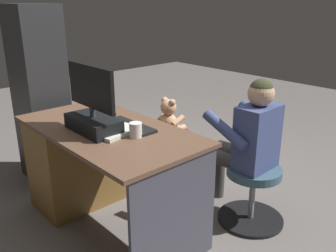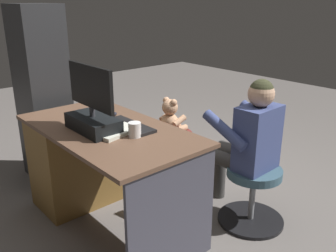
{
  "view_description": "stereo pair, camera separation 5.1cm",
  "coord_description": "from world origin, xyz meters",
  "px_view_note": "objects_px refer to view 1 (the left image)",
  "views": [
    {
      "loc": [
        -1.97,
        1.67,
        1.59
      ],
      "look_at": [
        -0.18,
        0.04,
        0.73
      ],
      "focal_mm": 38.69,
      "sensor_mm": 36.0,
      "label": 1
    },
    {
      "loc": [
        -2.01,
        1.64,
        1.59
      ],
      "look_at": [
        -0.18,
        0.04,
        0.73
      ],
      "focal_mm": 38.69,
      "sensor_mm": 36.0,
      "label": 2
    }
  ],
  "objects_px": {
    "computer_mouse": "(111,115)",
    "cup": "(136,130)",
    "visitor_chair": "(253,190)",
    "office_chair_teddy": "(168,153)",
    "tv_remote": "(77,120)",
    "monitor": "(93,113)",
    "teddy_bear": "(169,117)",
    "person": "(246,139)",
    "desk": "(84,159)",
    "keyboard": "(130,126)"
  },
  "relations": [
    {
      "from": "monitor",
      "to": "tv_remote",
      "type": "xyz_separation_m",
      "value": [
        0.26,
        -0.02,
        -0.12
      ]
    },
    {
      "from": "tv_remote",
      "to": "visitor_chair",
      "type": "xyz_separation_m",
      "value": [
        -0.92,
        -0.88,
        -0.52
      ]
    },
    {
      "from": "tv_remote",
      "to": "person",
      "type": "height_order",
      "value": "person"
    },
    {
      "from": "monitor",
      "to": "teddy_bear",
      "type": "distance_m",
      "value": 1.02
    },
    {
      "from": "desk",
      "to": "keyboard",
      "type": "distance_m",
      "value": 0.59
    },
    {
      "from": "teddy_bear",
      "to": "cup",
      "type": "bearing_deg",
      "value": 124.65
    },
    {
      "from": "desk",
      "to": "computer_mouse",
      "type": "height_order",
      "value": "computer_mouse"
    },
    {
      "from": "desk",
      "to": "cup",
      "type": "relative_size",
      "value": 14.51
    },
    {
      "from": "keyboard",
      "to": "tv_remote",
      "type": "distance_m",
      "value": 0.41
    },
    {
      "from": "monitor",
      "to": "office_chair_teddy",
      "type": "height_order",
      "value": "monitor"
    },
    {
      "from": "computer_mouse",
      "to": "visitor_chair",
      "type": "bearing_deg",
      "value": -142.5
    },
    {
      "from": "monitor",
      "to": "computer_mouse",
      "type": "xyz_separation_m",
      "value": [
        0.18,
        -0.25,
        -0.11
      ]
    },
    {
      "from": "monitor",
      "to": "cup",
      "type": "relative_size",
      "value": 5.2
    },
    {
      "from": "office_chair_teddy",
      "to": "monitor",
      "type": "bearing_deg",
      "value": 106.78
    },
    {
      "from": "desk",
      "to": "teddy_bear",
      "type": "distance_m",
      "value": 0.85
    },
    {
      "from": "cup",
      "to": "visitor_chair",
      "type": "height_order",
      "value": "cup"
    },
    {
      "from": "keyboard",
      "to": "teddy_bear",
      "type": "relative_size",
      "value": 1.29
    },
    {
      "from": "tv_remote",
      "to": "office_chair_teddy",
      "type": "distance_m",
      "value": 1.05
    },
    {
      "from": "keyboard",
      "to": "visitor_chair",
      "type": "bearing_deg",
      "value": -130.21
    },
    {
      "from": "monitor",
      "to": "keyboard",
      "type": "height_order",
      "value": "monitor"
    },
    {
      "from": "teddy_bear",
      "to": "person",
      "type": "xyz_separation_m",
      "value": [
        -0.85,
        0.03,
        0.05
      ]
    },
    {
      "from": "keyboard",
      "to": "computer_mouse",
      "type": "distance_m",
      "value": 0.28
    },
    {
      "from": "cup",
      "to": "person",
      "type": "height_order",
      "value": "person"
    },
    {
      "from": "computer_mouse",
      "to": "cup",
      "type": "bearing_deg",
      "value": 166.06
    },
    {
      "from": "desk",
      "to": "person",
      "type": "height_order",
      "value": "person"
    },
    {
      "from": "visitor_chair",
      "to": "person",
      "type": "distance_m",
      "value": 0.39
    },
    {
      "from": "visitor_chair",
      "to": "cup",
      "type": "bearing_deg",
      "value": 62.51
    },
    {
      "from": "desk",
      "to": "monitor",
      "type": "xyz_separation_m",
      "value": [
        -0.35,
        0.1,
        0.48
      ]
    },
    {
      "from": "tv_remote",
      "to": "visitor_chair",
      "type": "bearing_deg",
      "value": -111.69
    },
    {
      "from": "cup",
      "to": "tv_remote",
      "type": "bearing_deg",
      "value": 13.09
    },
    {
      "from": "monitor",
      "to": "keyboard",
      "type": "bearing_deg",
      "value": -112.92
    },
    {
      "from": "monitor",
      "to": "office_chair_teddy",
      "type": "bearing_deg",
      "value": -73.22
    },
    {
      "from": "cup",
      "to": "person",
      "type": "bearing_deg",
      "value": -111.49
    },
    {
      "from": "person",
      "to": "keyboard",
      "type": "bearing_deg",
      "value": 54.95
    },
    {
      "from": "tv_remote",
      "to": "office_chair_teddy",
      "type": "bearing_deg",
      "value": -64.05
    },
    {
      "from": "tv_remote",
      "to": "cup",
      "type": "bearing_deg",
      "value": -142.31
    },
    {
      "from": "desk",
      "to": "person",
      "type": "bearing_deg",
      "value": -138.99
    },
    {
      "from": "computer_mouse",
      "to": "teddy_bear",
      "type": "bearing_deg",
      "value": -81.72
    },
    {
      "from": "desk",
      "to": "computer_mouse",
      "type": "relative_size",
      "value": 14.4
    },
    {
      "from": "person",
      "to": "computer_mouse",
      "type": "bearing_deg",
      "value": 40.96
    },
    {
      "from": "office_chair_teddy",
      "to": "visitor_chair",
      "type": "relative_size",
      "value": 1.11
    },
    {
      "from": "visitor_chair",
      "to": "keyboard",
      "type": "bearing_deg",
      "value": 49.79
    },
    {
      "from": "monitor",
      "to": "cup",
      "type": "distance_m",
      "value": 0.31
    },
    {
      "from": "cup",
      "to": "visitor_chair",
      "type": "relative_size",
      "value": 0.19
    },
    {
      "from": "computer_mouse",
      "to": "office_chair_teddy",
      "type": "distance_m",
      "value": 0.86
    },
    {
      "from": "desk",
      "to": "monitor",
      "type": "height_order",
      "value": "monitor"
    },
    {
      "from": "tv_remote",
      "to": "teddy_bear",
      "type": "bearing_deg",
      "value": -64.06
    },
    {
      "from": "cup",
      "to": "office_chair_teddy",
      "type": "bearing_deg",
      "value": -54.96
    },
    {
      "from": "visitor_chair",
      "to": "teddy_bear",
      "type": "bearing_deg",
      "value": -2.07
    },
    {
      "from": "cup",
      "to": "tv_remote",
      "type": "distance_m",
      "value": 0.54
    }
  ]
}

